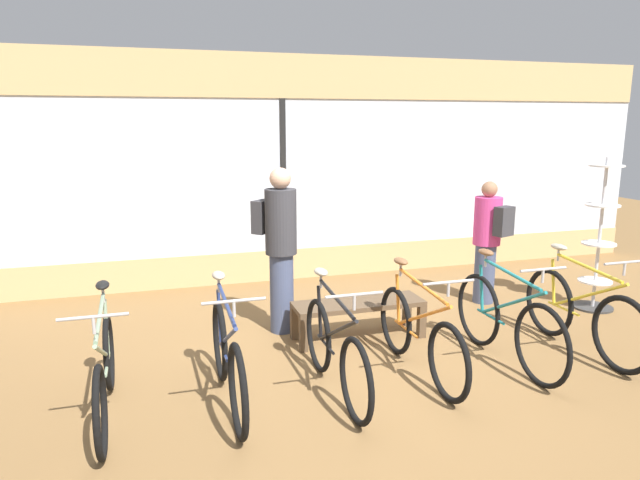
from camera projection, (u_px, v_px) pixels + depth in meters
ground_plane at (366, 370)px, 5.36m from camera, size 24.00×24.00×0.00m
shop_back_wall at (283, 168)px, 8.10m from camera, size 12.00×0.08×3.20m
bicycle_far_left at (105, 373)px, 4.43m from camera, size 0.46×1.74×1.01m
bicycle_left at (228, 359)px, 4.65m from camera, size 0.46×1.73×1.04m
bicycle_center_left at (335, 351)px, 4.83m from camera, size 0.46×1.67×1.02m
bicycle_center_right at (419, 335)px, 5.21m from camera, size 0.46×1.73×1.02m
bicycle_right at (507, 322)px, 5.45m from camera, size 0.46×1.75×1.06m
bicycle_far_right at (582, 314)px, 5.71m from camera, size 0.46×1.74×1.05m
accessory_rack at (598, 248)px, 6.97m from camera, size 0.48×0.48×1.87m
display_bench at (358, 308)px, 6.08m from camera, size 1.40×0.44×0.41m
customer_near_rack at (488, 239)px, 7.18m from camera, size 0.43×0.55×1.56m
customer_by_window at (280, 244)px, 6.16m from camera, size 0.54×0.55×1.81m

